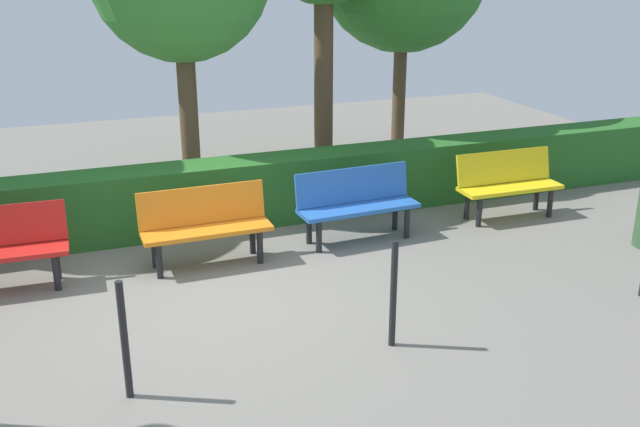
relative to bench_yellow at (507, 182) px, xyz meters
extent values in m
plane|color=gray|center=(4.02, 0.82, -0.48)|extent=(17.26, 17.26, 0.00)
cube|color=yellow|center=(0.00, 0.07, -0.06)|extent=(1.37, 0.45, 0.05)
cube|color=yellow|center=(0.00, -0.12, 0.17)|extent=(1.37, 0.16, 0.42)
cylinder|color=black|center=(-0.53, 0.23, -0.28)|extent=(0.07, 0.07, 0.39)
cylinder|color=black|center=(-0.53, -0.07, -0.28)|extent=(0.07, 0.07, 0.39)
cylinder|color=black|center=(0.54, 0.21, -0.28)|extent=(0.07, 0.07, 0.39)
cylinder|color=black|center=(0.53, -0.09, -0.28)|extent=(0.07, 0.07, 0.39)
cube|color=blue|center=(2.16, 0.11, -0.06)|extent=(1.48, 0.49, 0.05)
cube|color=blue|center=(2.17, -0.08, 0.17)|extent=(1.47, 0.17, 0.42)
cylinder|color=black|center=(1.57, 0.24, -0.28)|extent=(0.07, 0.07, 0.39)
cylinder|color=black|center=(1.58, -0.06, -0.28)|extent=(0.07, 0.07, 0.39)
cylinder|color=black|center=(2.73, 0.29, -0.28)|extent=(0.07, 0.07, 0.39)
cylinder|color=black|center=(2.75, -0.01, -0.28)|extent=(0.07, 0.07, 0.39)
cube|color=orange|center=(4.02, 0.21, -0.06)|extent=(1.42, 0.43, 0.05)
cube|color=orange|center=(4.02, 0.02, 0.17)|extent=(1.42, 0.12, 0.42)
cylinder|color=black|center=(3.46, 0.35, -0.28)|extent=(0.07, 0.07, 0.39)
cylinder|color=black|center=(3.46, 0.05, -0.28)|extent=(0.07, 0.07, 0.39)
cylinder|color=black|center=(4.58, 0.36, -0.28)|extent=(0.07, 0.07, 0.39)
cylinder|color=black|center=(4.58, 0.06, -0.28)|extent=(0.07, 0.07, 0.39)
cylinder|color=black|center=(5.62, 0.29, -0.28)|extent=(0.07, 0.07, 0.39)
cylinder|color=black|center=(5.61, -0.01, -0.28)|extent=(0.07, 0.07, 0.39)
cube|color=#266023|center=(3.10, -0.94, -0.06)|extent=(13.26, 0.58, 0.84)
cylinder|color=brown|center=(0.06, -3.09, 0.67)|extent=(0.21, 0.21, 2.30)
cylinder|color=brown|center=(1.60, -2.56, 1.00)|extent=(0.28, 0.28, 2.96)
cylinder|color=brown|center=(3.70, -2.26, 0.71)|extent=(0.26, 0.26, 2.38)
cylinder|color=black|center=(2.87, 2.52, 0.02)|extent=(0.06, 0.06, 1.00)
cylinder|color=black|center=(5.16, 2.52, 0.02)|extent=(0.06, 0.06, 1.00)
camera|label=1|loc=(5.49, 7.70, 2.85)|focal=41.22mm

